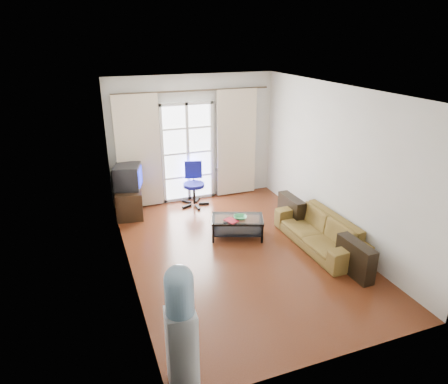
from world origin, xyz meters
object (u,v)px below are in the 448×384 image
object	(u,v)px
task_chair	(194,193)
coffee_table	(237,225)
tv_stand	(129,202)
sofa	(319,231)
water_cooler	(181,326)
crt_tv	(127,177)

from	to	relation	value
task_chair	coffee_table	bearing A→B (deg)	-64.06
coffee_table	task_chair	xyz separation A→B (m)	(-0.32, 1.69, 0.03)
coffee_table	tv_stand	world-z (taller)	tv_stand
sofa	task_chair	distance (m)	2.92
tv_stand	coffee_table	bearing A→B (deg)	-35.65
coffee_table	task_chair	distance (m)	1.72
tv_stand	task_chair	bearing A→B (deg)	10.71
sofa	water_cooler	xyz separation A→B (m)	(-2.99, -2.07, 0.48)
crt_tv	task_chair	world-z (taller)	crt_tv
coffee_table	task_chair	bearing A→B (deg)	100.59
tv_stand	water_cooler	bearing A→B (deg)	-82.89
tv_stand	water_cooler	distance (m)	4.53
coffee_table	water_cooler	xyz separation A→B (m)	(-1.78, -2.87, 0.52)
crt_tv	water_cooler	bearing A→B (deg)	-73.75
tv_stand	crt_tv	distance (m)	0.53
sofa	tv_stand	world-z (taller)	tv_stand
sofa	water_cooler	distance (m)	3.67
tv_stand	task_chair	distance (m)	1.38
crt_tv	sofa	bearing A→B (deg)	-23.32
sofa	task_chair	world-z (taller)	task_chair
sofa	task_chair	xyz separation A→B (m)	(-1.52, 2.49, -0.00)
task_chair	water_cooler	xyz separation A→B (m)	(-1.47, -4.56, 0.49)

